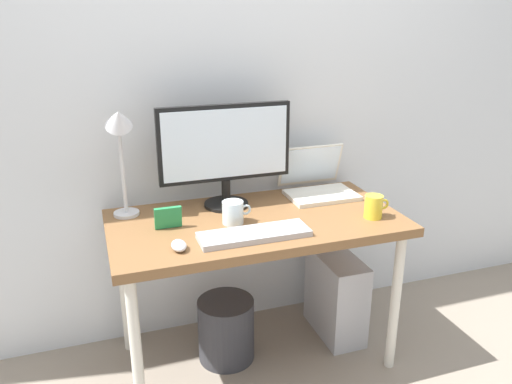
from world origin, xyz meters
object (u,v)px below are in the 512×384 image
photo_frame (168,218)px  computer_tower (336,295)px  monitor (225,149)px  keyboard (254,234)px  glass_cup (233,212)px  coffee_mug (374,207)px  desk (256,233)px  desk_lamp (120,137)px  mouse (179,245)px  wastebasket (226,329)px  laptop (317,182)px

photo_frame → computer_tower: (0.81, 0.05, -0.55)m
computer_tower → monitor: bearing=166.3°
keyboard → glass_cup: (-0.04, 0.16, 0.04)m
coffee_mug → desk: bearing=162.5°
photo_frame → coffee_mug: bearing=-11.0°
desk_lamp → mouse: bearing=-68.2°
desk → photo_frame: size_ratio=11.28×
desk_lamp → photo_frame: size_ratio=4.50×
monitor → wastebasket: size_ratio=1.98×
computer_tower → wastebasket: computer_tower is taller
coffee_mug → computer_tower: bearing=100.6°
desk_lamp → coffee_mug: desk_lamp is taller
laptop → computer_tower: size_ratio=0.76×
keyboard → photo_frame: size_ratio=4.00×
laptop → desk: bearing=-151.5°
desk → glass_cup: bearing=-171.5°
glass_cup → computer_tower: glass_cup is taller
coffee_mug → photo_frame: bearing=169.0°
keyboard → monitor: bearing=91.7°
mouse → glass_cup: 0.32m
photo_frame → wastebasket: 0.65m
desk → keyboard: bearing=-110.9°
keyboard → coffee_mug: (0.55, 0.03, 0.04)m
wastebasket → monitor: bearing=69.8°
monitor → mouse: bearing=-127.3°
coffee_mug → computer_tower: size_ratio=0.27×
wastebasket → coffee_mug: bearing=-17.5°
desk_lamp → computer_tower: bearing=-7.6°
monitor → photo_frame: 0.40m
desk → desk_lamp: 0.70m
laptop → coffee_mug: 0.37m
glass_cup → photo_frame: glass_cup is taller
keyboard → coffee_mug: 0.55m
desk_lamp → mouse: size_ratio=5.50×
desk → coffee_mug: (0.48, -0.15, 0.12)m
photo_frame → computer_tower: bearing=3.2°
monitor → desk_lamp: (-0.44, 0.00, 0.09)m
laptop → wastebasket: (-0.51, -0.16, -0.61)m
coffee_mug → laptop: bearing=105.5°
mouse → computer_tower: 0.99m
desk → mouse: size_ratio=13.79×
computer_tower → photo_frame: bearing=-176.8°
monitor → photo_frame: (-0.29, -0.17, -0.22)m
wastebasket → keyboard: bearing=-73.9°
desk_lamp → keyboard: size_ratio=1.13×
coffee_mug → monitor: bearing=148.8°
coffee_mug → photo_frame: coffee_mug is taller
desk_lamp → mouse: 0.53m
keyboard → glass_cup: 0.17m
desk_lamp → photo_frame: bearing=-49.3°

